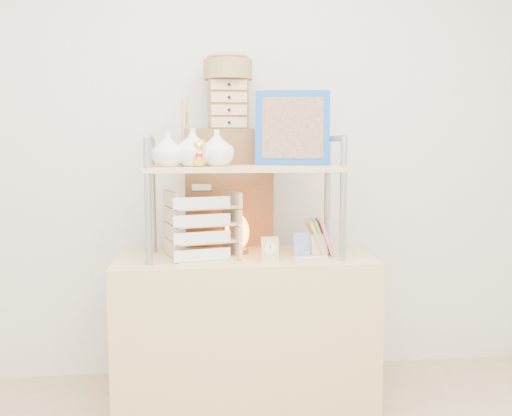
{
  "coord_description": "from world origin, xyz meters",
  "views": [
    {
      "loc": [
        -0.24,
        -1.42,
        1.28
      ],
      "look_at": [
        0.06,
        1.2,
        0.98
      ],
      "focal_mm": 40.0,
      "sensor_mm": 36.0,
      "label": 1
    }
  ],
  "objects_px": {
    "cabinet": "(229,256)",
    "salt_lamp": "(237,233)",
    "desk": "(245,333)",
    "letter_tray": "(202,228)"
  },
  "relations": [
    {
      "from": "cabinet",
      "to": "salt_lamp",
      "type": "height_order",
      "value": "cabinet"
    },
    {
      "from": "desk",
      "to": "letter_tray",
      "type": "xyz_separation_m",
      "value": [
        -0.2,
        0.0,
        0.51
      ]
    },
    {
      "from": "desk",
      "to": "letter_tray",
      "type": "relative_size",
      "value": 3.49
    },
    {
      "from": "salt_lamp",
      "to": "cabinet",
      "type": "bearing_deg",
      "value": 94.36
    },
    {
      "from": "cabinet",
      "to": "salt_lamp",
      "type": "bearing_deg",
      "value": -85.46
    },
    {
      "from": "desk",
      "to": "salt_lamp",
      "type": "distance_m",
      "value": 0.48
    },
    {
      "from": "letter_tray",
      "to": "desk",
      "type": "bearing_deg",
      "value": -0.78
    },
    {
      "from": "desk",
      "to": "cabinet",
      "type": "bearing_deg",
      "value": 97.79
    },
    {
      "from": "desk",
      "to": "letter_tray",
      "type": "height_order",
      "value": "letter_tray"
    },
    {
      "from": "salt_lamp",
      "to": "desk",
      "type": "bearing_deg",
      "value": -70.08
    }
  ]
}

